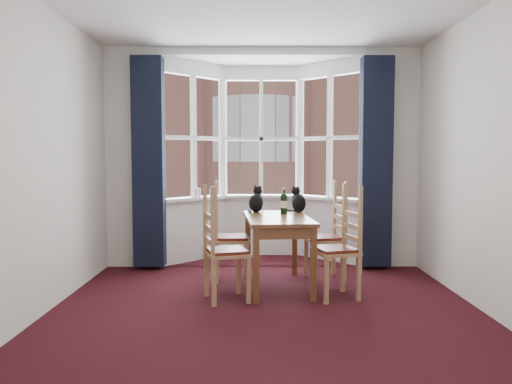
{
  "coord_description": "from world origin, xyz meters",
  "views": [
    {
      "loc": [
        -0.11,
        -4.17,
        1.42
      ],
      "look_at": [
        -0.08,
        1.05,
        1.05
      ],
      "focal_mm": 35.0,
      "sensor_mm": 36.0,
      "label": 1
    }
  ],
  "objects_px": {
    "cat_left": "(256,201)",
    "wine_bottle": "(284,203)",
    "chair_right_far": "(332,239)",
    "candle_short": "(212,193)",
    "chair_right_near": "(344,251)",
    "candle_tall": "(199,193)",
    "cat_right": "(298,201)",
    "chair_left_far": "(224,239)",
    "chair_left_near": "(218,253)",
    "dining_table": "(277,227)"
  },
  "relations": [
    {
      "from": "dining_table",
      "to": "candle_tall",
      "type": "relative_size",
      "value": 11.04
    },
    {
      "from": "chair_right_far",
      "to": "candle_tall",
      "type": "relative_size",
      "value": 7.88
    },
    {
      "from": "chair_left_near",
      "to": "candle_short",
      "type": "distance_m",
      "value": 2.02
    },
    {
      "from": "cat_left",
      "to": "wine_bottle",
      "type": "xyz_separation_m",
      "value": [
        0.31,
        -0.2,
        0.01
      ]
    },
    {
      "from": "dining_table",
      "to": "candle_tall",
      "type": "xyz_separation_m",
      "value": [
        -1.01,
        1.42,
        0.27
      ]
    },
    {
      "from": "cat_left",
      "to": "candle_short",
      "type": "distance_m",
      "value": 1.18
    },
    {
      "from": "candle_short",
      "to": "candle_tall",
      "type": "bearing_deg",
      "value": -170.35
    },
    {
      "from": "dining_table",
      "to": "wine_bottle",
      "type": "height_order",
      "value": "wine_bottle"
    },
    {
      "from": "chair_left_near",
      "to": "chair_right_far",
      "type": "bearing_deg",
      "value": 34.16
    },
    {
      "from": "chair_right_far",
      "to": "chair_left_near",
      "type": "bearing_deg",
      "value": -145.84
    },
    {
      "from": "chair_right_near",
      "to": "candle_tall",
      "type": "distance_m",
      "value": 2.49
    },
    {
      "from": "chair_right_far",
      "to": "candle_short",
      "type": "distance_m",
      "value": 1.9
    },
    {
      "from": "cat_left",
      "to": "candle_short",
      "type": "bearing_deg",
      "value": 121.02
    },
    {
      "from": "chair_left_near",
      "to": "candle_tall",
      "type": "bearing_deg",
      "value": 101.7
    },
    {
      "from": "chair_left_far",
      "to": "cat_left",
      "type": "distance_m",
      "value": 0.58
    },
    {
      "from": "chair_left_near",
      "to": "cat_right",
      "type": "height_order",
      "value": "cat_right"
    },
    {
      "from": "cat_right",
      "to": "wine_bottle",
      "type": "xyz_separation_m",
      "value": [
        -0.19,
        -0.23,
        0.01
      ]
    },
    {
      "from": "chair_left_near",
      "to": "chair_right_near",
      "type": "relative_size",
      "value": 1.0
    },
    {
      "from": "dining_table",
      "to": "chair_right_far",
      "type": "xyz_separation_m",
      "value": [
        0.65,
        0.35,
        -0.19
      ]
    },
    {
      "from": "chair_right_far",
      "to": "candle_short",
      "type": "xyz_separation_m",
      "value": [
        -1.48,
        1.1,
        0.45
      ]
    },
    {
      "from": "cat_right",
      "to": "candle_short",
      "type": "xyz_separation_m",
      "value": [
        -1.1,
        0.98,
        0.03
      ]
    },
    {
      "from": "chair_right_far",
      "to": "cat_left",
      "type": "bearing_deg",
      "value": 173.84
    },
    {
      "from": "cat_left",
      "to": "cat_right",
      "type": "bearing_deg",
      "value": 3.4
    },
    {
      "from": "chair_right_near",
      "to": "wine_bottle",
      "type": "bearing_deg",
      "value": 132.17
    },
    {
      "from": "chair_right_far",
      "to": "dining_table",
      "type": "bearing_deg",
      "value": -151.69
    },
    {
      "from": "candle_tall",
      "to": "candle_short",
      "type": "relative_size",
      "value": 1.07
    },
    {
      "from": "chair_left_near",
      "to": "candle_tall",
      "type": "distance_m",
      "value": 2.02
    },
    {
      "from": "dining_table",
      "to": "candle_short",
      "type": "bearing_deg",
      "value": 119.8
    },
    {
      "from": "cat_right",
      "to": "candle_tall",
      "type": "height_order",
      "value": "cat_right"
    },
    {
      "from": "dining_table",
      "to": "cat_left",
      "type": "relative_size",
      "value": 3.94
    },
    {
      "from": "chair_right_near",
      "to": "candle_tall",
      "type": "bearing_deg",
      "value": 132.61
    },
    {
      "from": "dining_table",
      "to": "cat_right",
      "type": "xyz_separation_m",
      "value": [
        0.27,
        0.48,
        0.23
      ]
    },
    {
      "from": "dining_table",
      "to": "wine_bottle",
      "type": "distance_m",
      "value": 0.36
    },
    {
      "from": "candle_tall",
      "to": "chair_left_far",
      "type": "bearing_deg",
      "value": -69.37
    },
    {
      "from": "chair_left_near",
      "to": "cat_left",
      "type": "distance_m",
      "value": 1.11
    },
    {
      "from": "wine_bottle",
      "to": "candle_short",
      "type": "bearing_deg",
      "value": 127.17
    },
    {
      "from": "dining_table",
      "to": "wine_bottle",
      "type": "bearing_deg",
      "value": 71.32
    },
    {
      "from": "chair_right_near",
      "to": "chair_left_far",
      "type": "bearing_deg",
      "value": 150.17
    },
    {
      "from": "cat_right",
      "to": "dining_table",
      "type": "bearing_deg",
      "value": -119.43
    },
    {
      "from": "chair_left_near",
      "to": "candle_tall",
      "type": "height_order",
      "value": "candle_tall"
    },
    {
      "from": "wine_bottle",
      "to": "candle_tall",
      "type": "bearing_deg",
      "value": 132.84
    },
    {
      "from": "chair_left_far",
      "to": "wine_bottle",
      "type": "xyz_separation_m",
      "value": [
        0.68,
        -0.09,
        0.43
      ]
    },
    {
      "from": "chair_left_near",
      "to": "chair_left_far",
      "type": "bearing_deg",
      "value": 89.32
    },
    {
      "from": "cat_left",
      "to": "cat_right",
      "type": "height_order",
      "value": "cat_left"
    },
    {
      "from": "candle_short",
      "to": "chair_left_far",
      "type": "bearing_deg",
      "value": -78.23
    },
    {
      "from": "chair_right_far",
      "to": "candle_short",
      "type": "height_order",
      "value": "candle_short"
    },
    {
      "from": "cat_left",
      "to": "wine_bottle",
      "type": "distance_m",
      "value": 0.37
    },
    {
      "from": "chair_right_near",
      "to": "candle_short",
      "type": "height_order",
      "value": "candle_short"
    },
    {
      "from": "dining_table",
      "to": "chair_left_near",
      "type": "bearing_deg",
      "value": -140.37
    },
    {
      "from": "chair_right_far",
      "to": "cat_left",
      "type": "relative_size",
      "value": 2.81
    }
  ]
}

